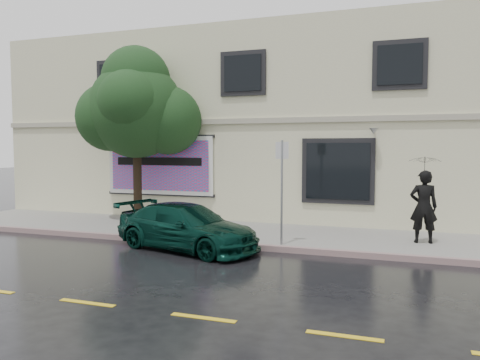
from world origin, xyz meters
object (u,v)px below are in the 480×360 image
(street_tree, at_px, (136,111))
(pedestrian, at_px, (424,207))
(car, at_px, (187,227))
(fire_hydrant, at_px, (178,218))

(street_tree, bearing_deg, pedestrian, -5.40)
(car, height_order, fire_hydrant, car)
(fire_hydrant, bearing_deg, car, -41.27)
(car, bearing_deg, fire_hydrant, 48.34)
(street_tree, xyz_separation_m, fire_hydrant, (2.07, -1.04, -3.47))
(pedestrian, bearing_deg, street_tree, -11.77)
(street_tree, relative_size, fire_hydrant, 7.72)
(street_tree, bearing_deg, car, -42.48)
(car, xyz_separation_m, fire_hydrant, (-1.27, 2.03, -0.11))
(pedestrian, distance_m, street_tree, 9.74)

